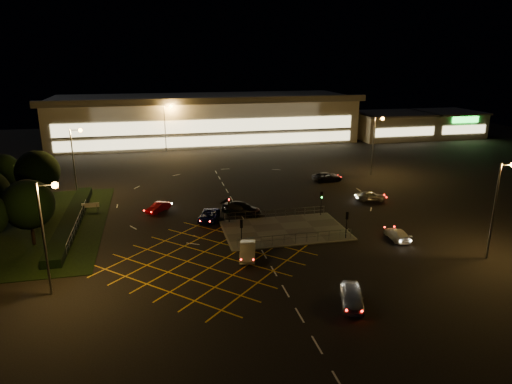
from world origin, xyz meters
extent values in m
plane|color=black|center=(0.00, 0.00, 0.00)|extent=(180.00, 180.00, 0.00)
cube|color=#4C4944|center=(2.00, -2.00, 0.06)|extent=(14.00, 9.00, 0.12)
cube|color=black|center=(-28.00, 6.00, 0.04)|extent=(18.00, 30.00, 0.08)
cube|color=black|center=(-23.00, 6.00, 0.50)|extent=(2.00, 26.00, 1.00)
cube|color=beige|center=(0.00, 62.00, 5.00)|extent=(70.00, 25.00, 10.00)
cube|color=slate|center=(0.00, 62.00, 10.20)|extent=(72.00, 26.50, 0.60)
cube|color=#FFEAA5|center=(0.00, 49.45, 5.00)|extent=(66.00, 0.20, 3.00)
cube|color=#FFEAA5|center=(0.00, 49.45, 1.80)|extent=(66.00, 0.20, 2.20)
cube|color=beige|center=(46.00, 54.00, 3.00)|extent=(18.00, 14.00, 6.00)
cube|color=slate|center=(46.00, 54.00, 6.15)|extent=(18.80, 14.80, 0.40)
cube|color=#FFEAA5|center=(46.00, 46.95, 2.60)|extent=(15.30, 0.20, 2.00)
cube|color=beige|center=(62.00, 54.00, 3.00)|extent=(14.00, 14.00, 6.00)
cube|color=slate|center=(62.00, 54.00, 6.15)|extent=(14.80, 14.80, 0.40)
cube|color=#FFEAA5|center=(62.00, 46.95, 2.60)|extent=(11.90, 0.20, 2.00)
cube|color=#19E533|center=(62.00, 46.85, 5.00)|extent=(7.00, 0.30, 1.40)
cylinder|color=slate|center=(-22.00, -12.00, 5.00)|extent=(0.20, 0.20, 10.00)
cylinder|color=slate|center=(-21.30, -12.00, 9.80)|extent=(1.40, 0.12, 0.12)
sphere|color=orange|center=(-20.60, -12.00, 9.75)|extent=(0.56, 0.56, 0.56)
cylinder|color=slate|center=(20.00, -14.00, 5.00)|extent=(0.20, 0.20, 10.00)
cylinder|color=slate|center=(20.70, -14.00, 9.80)|extent=(1.40, 0.12, 0.12)
cylinder|color=slate|center=(-24.00, 18.00, 5.00)|extent=(0.20, 0.20, 10.00)
cylinder|color=slate|center=(-23.30, 18.00, 9.80)|extent=(1.40, 0.12, 0.12)
sphere|color=orange|center=(-22.60, 18.00, 9.75)|extent=(0.56, 0.56, 0.56)
cylinder|color=slate|center=(24.00, 20.00, 5.00)|extent=(0.20, 0.20, 10.00)
cylinder|color=slate|center=(24.70, 20.00, 9.80)|extent=(1.40, 0.12, 0.12)
sphere|color=orange|center=(25.40, 20.00, 9.75)|extent=(0.56, 0.56, 0.56)
cylinder|color=slate|center=(-10.00, 48.00, 5.00)|extent=(0.20, 0.20, 10.00)
cylinder|color=slate|center=(-9.30, 48.00, 9.80)|extent=(1.40, 0.12, 0.12)
sphere|color=orange|center=(-8.60, 48.00, 9.75)|extent=(0.56, 0.56, 0.56)
cylinder|color=slate|center=(30.00, 50.00, 5.00)|extent=(0.20, 0.20, 10.00)
cylinder|color=slate|center=(30.70, 50.00, 9.80)|extent=(1.40, 0.12, 0.12)
sphere|color=orange|center=(31.40, 50.00, 9.75)|extent=(0.56, 0.56, 0.56)
cylinder|color=black|center=(-4.00, -6.00, 1.62)|extent=(0.10, 0.10, 3.00)
cube|color=black|center=(-4.00, -6.00, 2.82)|extent=(0.28, 0.18, 0.90)
sphere|color=#19FF33|center=(-4.00, -5.87, 2.82)|extent=(0.16, 0.16, 0.16)
cylinder|color=black|center=(8.00, -6.00, 1.62)|extent=(0.10, 0.10, 3.00)
cube|color=black|center=(8.00, -6.00, 2.82)|extent=(0.28, 0.18, 0.90)
sphere|color=#19FF33|center=(8.00, -5.87, 2.82)|extent=(0.16, 0.16, 0.16)
cylinder|color=black|center=(-4.00, 2.00, 1.62)|extent=(0.10, 0.10, 3.00)
cube|color=black|center=(-4.00, 2.00, 2.82)|extent=(0.28, 0.18, 0.90)
sphere|color=#FF0C0C|center=(-4.00, 1.87, 2.82)|extent=(0.16, 0.16, 0.16)
cylinder|color=black|center=(8.00, 2.00, 1.62)|extent=(0.10, 0.10, 3.00)
cube|color=black|center=(8.00, 2.00, 2.82)|extent=(0.28, 0.18, 0.90)
sphere|color=#19FF33|center=(8.00, 1.87, 2.82)|extent=(0.16, 0.16, 0.16)
cylinder|color=black|center=(-28.00, 14.00, 1.44)|extent=(0.36, 0.36, 2.88)
sphere|color=black|center=(-28.00, 14.00, 4.96)|extent=(5.76, 5.76, 5.76)
cylinder|color=black|center=(-34.00, 20.00, 1.17)|extent=(0.36, 0.36, 2.34)
sphere|color=black|center=(-34.00, 20.00, 4.03)|extent=(4.68, 4.68, 4.68)
cylinder|color=black|center=(-26.00, 0.00, 1.35)|extent=(0.36, 0.36, 2.70)
sphere|color=black|center=(-26.00, 0.00, 4.65)|extent=(5.40, 5.40, 5.40)
imported|color=silver|center=(2.72, -19.42, 0.77)|extent=(3.23, 4.88, 1.54)
imported|color=beige|center=(-3.82, -8.35, 0.73)|extent=(2.52, 4.68, 1.46)
imported|color=#0B0F42|center=(-6.37, 3.40, 0.65)|extent=(3.57, 5.12, 1.30)
imported|color=black|center=(-1.89, 5.00, 0.77)|extent=(5.58, 4.91, 1.55)
imported|color=#A1A4A8|center=(17.24, 6.53, 0.70)|extent=(4.36, 2.53, 1.39)
imported|color=maroon|center=(-12.47, 8.27, 0.62)|extent=(3.47, 3.70, 1.24)
imported|color=black|center=(15.16, 18.04, 0.70)|extent=(5.07, 2.44, 1.39)
imported|color=silver|center=(13.61, -7.39, 0.61)|extent=(2.05, 4.34, 1.22)
camera|label=1|loc=(-12.49, -50.50, 19.84)|focal=32.00mm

